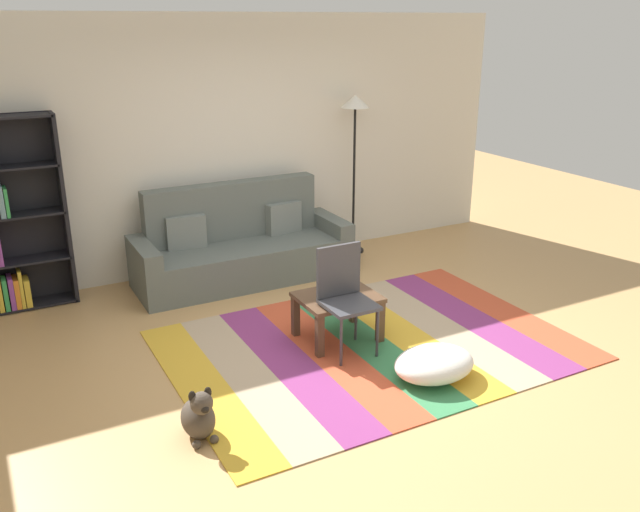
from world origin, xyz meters
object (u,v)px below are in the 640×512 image
(couch, at_px, (241,248))
(coffee_table, at_px, (338,304))
(pouf, at_px, (434,364))
(dog, at_px, (199,416))
(standing_lamp, at_px, (355,122))
(folding_chair, at_px, (344,290))
(bookshelf, at_px, (3,221))
(tv_remote, at_px, (340,291))

(couch, bearing_deg, coffee_table, -83.81)
(coffee_table, relative_size, pouf, 1.01)
(couch, distance_m, dog, 2.90)
(couch, bearing_deg, standing_lamp, 6.99)
(couch, xyz_separation_m, folding_chair, (0.14, -1.94, 0.20))
(coffee_table, height_order, folding_chair, folding_chair)
(pouf, height_order, dog, dog)
(couch, relative_size, folding_chair, 2.51)
(couch, distance_m, standing_lamp, 1.93)
(bookshelf, height_order, coffee_table, bookshelf)
(couch, height_order, dog, couch)
(pouf, height_order, standing_lamp, standing_lamp)
(coffee_table, height_order, tv_remote, tv_remote)
(couch, relative_size, coffee_table, 3.39)
(bookshelf, distance_m, coffee_table, 3.19)
(standing_lamp, bearing_deg, folding_chair, -122.59)
(folding_chair, bearing_deg, pouf, -44.33)
(bookshelf, xyz_separation_m, pouf, (2.73, -2.97, -0.74))
(bookshelf, height_order, pouf, bookshelf)
(bookshelf, xyz_separation_m, standing_lamp, (3.71, -0.10, 0.66))
(pouf, xyz_separation_m, tv_remote, (-0.27, 1.00, 0.29))
(pouf, xyz_separation_m, folding_chair, (-0.37, 0.75, 0.41))
(bookshelf, height_order, tv_remote, bookshelf)
(pouf, height_order, tv_remote, tv_remote)
(pouf, distance_m, folding_chair, 0.93)
(pouf, relative_size, standing_lamp, 0.36)
(coffee_table, relative_size, dog, 1.68)
(tv_remote, xyz_separation_m, folding_chair, (-0.10, -0.24, 0.11))
(tv_remote, bearing_deg, dog, -115.30)
(bookshelf, bearing_deg, folding_chair, -43.27)
(standing_lamp, distance_m, tv_remote, 2.52)
(bookshelf, distance_m, pouf, 4.10)
(dog, bearing_deg, bookshelf, 107.22)
(dog, xyz_separation_m, standing_lamp, (2.83, 2.76, 1.37))
(standing_lamp, height_order, folding_chair, standing_lamp)
(coffee_table, xyz_separation_m, standing_lamp, (1.31, 1.93, 1.20))
(coffee_table, distance_m, pouf, 1.02)
(tv_remote, distance_m, folding_chair, 0.29)
(pouf, bearing_deg, couch, 100.76)
(coffee_table, xyz_separation_m, tv_remote, (0.05, 0.05, 0.09))
(tv_remote, bearing_deg, bookshelf, 176.73)
(dog, bearing_deg, tv_remote, 29.18)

